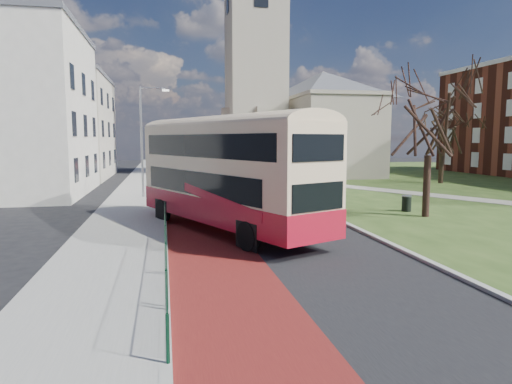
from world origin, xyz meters
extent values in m
plane|color=black|center=(0.00, 0.00, 0.00)|extent=(160.00, 160.00, 0.00)
cube|color=black|center=(1.50, 20.00, 0.01)|extent=(9.00, 120.00, 0.01)
cube|color=#591414|center=(-1.20, 20.00, 0.01)|extent=(3.40, 120.00, 0.01)
cube|color=gray|center=(-5.00, 20.00, 0.06)|extent=(4.00, 120.00, 0.12)
cube|color=#999993|center=(-3.00, 20.00, 0.07)|extent=(0.25, 120.00, 0.13)
cube|color=#999993|center=(6.10, 22.00, 0.07)|extent=(0.25, 80.00, 0.13)
cube|color=#2C4619|center=(26.00, 22.00, 0.02)|extent=(40.00, 80.00, 0.04)
cube|color=#9E998C|center=(20.00, 10.00, 0.06)|extent=(18.84, 32.82, 0.03)
cylinder|color=#0D3D25|center=(-2.95, 4.00, 1.10)|extent=(0.04, 24.00, 0.04)
cylinder|color=#0D3D25|center=(-2.95, 4.00, 0.15)|extent=(0.04, 24.00, 0.04)
cube|color=gray|center=(8.00, 38.00, 12.00)|extent=(6.50, 6.50, 24.00)
cube|color=gray|center=(16.50, 38.00, 4.50)|extent=(9.00, 18.00, 9.00)
pyramid|color=#565960|center=(16.50, 38.00, 12.60)|extent=(9.00, 18.00, 3.60)
cube|color=beige|center=(-14.00, 22.00, 6.25)|extent=(10.00, 14.00, 12.50)
cube|color=#565960|center=(-14.00, 22.00, 12.75)|extent=(10.30, 14.30, 0.50)
cube|color=#BFB6A1|center=(-14.00, 38.00, 5.50)|extent=(10.00, 16.00, 11.00)
cube|color=#565960|center=(-14.00, 38.00, 11.25)|extent=(10.30, 16.30, 0.50)
cylinder|color=gray|center=(-4.50, 18.00, 4.12)|extent=(0.16, 0.16, 8.00)
cylinder|color=gray|center=(-3.60, 18.00, 8.02)|extent=(1.80, 0.10, 0.10)
cube|color=silver|center=(-2.70, 18.00, 7.87)|extent=(0.50, 0.18, 0.12)
cube|color=#A90F24|center=(-0.09, 4.76, 1.16)|extent=(7.77, 12.59, 1.14)
cube|color=beige|center=(-0.09, 4.76, 3.37)|extent=(7.72, 12.52, 3.29)
cube|color=black|center=(-1.53, 4.48, 2.35)|extent=(4.26, 9.37, 1.08)
cube|color=black|center=(1.07, 5.65, 2.35)|extent=(4.26, 9.37, 1.08)
cube|color=black|center=(-1.39, 4.17, 4.06)|extent=(4.67, 10.28, 1.02)
cube|color=black|center=(1.21, 5.34, 4.06)|extent=(4.67, 10.28, 1.02)
cube|color=black|center=(-2.64, 10.43, 2.35)|extent=(2.36, 1.12, 1.19)
cube|color=black|center=(-2.64, 10.43, 4.06)|extent=(2.36, 1.12, 1.02)
cube|color=orange|center=(-2.64, 10.43, 4.70)|extent=(1.89, 0.92, 0.34)
cylinder|color=black|center=(-3.05, 8.09, 0.59)|extent=(0.80, 1.22, 1.18)
cylinder|color=black|center=(-0.62, 9.18, 0.59)|extent=(0.80, 1.22, 1.18)
cylinder|color=black|center=(0.24, 0.79, 0.59)|extent=(0.80, 1.22, 1.18)
cylinder|color=black|center=(2.66, 1.88, 0.59)|extent=(0.80, 1.22, 1.18)
cylinder|color=black|center=(11.36, 6.43, 1.75)|extent=(0.51, 0.51, 3.42)
cylinder|color=#2F2117|center=(23.68, 23.70, 1.50)|extent=(0.55, 0.55, 2.92)
cylinder|color=black|center=(11.28, 8.35, 0.49)|extent=(0.74, 0.74, 0.90)
cylinder|color=gray|center=(11.28, 8.35, 0.97)|extent=(0.79, 0.79, 0.06)
camera|label=1|loc=(-2.94, -16.39, 4.37)|focal=32.00mm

